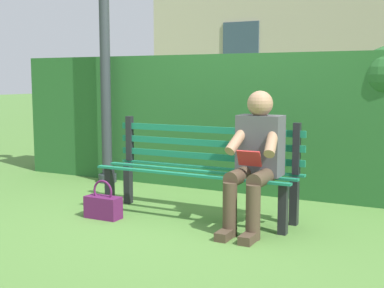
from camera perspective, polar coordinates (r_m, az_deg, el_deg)
The scene contains 6 objects.
ground at distance 4.87m, azimuth 0.54°, elevation -7.99°, with size 60.00×60.00×0.00m, color #517F38.
park_bench at distance 4.84m, azimuth 0.97°, elevation -2.57°, with size 1.90×0.48×0.89m.
person_seated at distance 4.41m, azimuth 6.93°, elevation -1.38°, with size 0.44×0.73×1.17m.
hedge_backdrop at distance 6.11m, azimuth 4.81°, elevation 2.71°, with size 5.67×0.70×1.60m.
handbag at distance 4.87m, azimuth -9.70°, elevation -6.71°, with size 0.34×0.15×0.36m.
lamp_post at distance 6.46m, azimuth -9.58°, elevation 13.19°, with size 0.24×0.24×3.67m.
Camera 1 is at (-2.11, 4.20, 1.27)m, focal length 48.73 mm.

